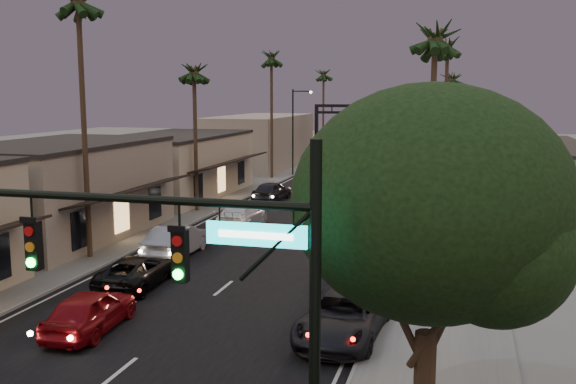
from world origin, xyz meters
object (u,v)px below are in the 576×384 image
Objects in this scene: arch at (377,119)px; oncoming_red at (90,311)px; palm_rb at (448,42)px; oncoming_silver at (177,240)px; corner_tree at (434,213)px; oncoming_pickup at (137,271)px; palm_lc at (194,66)px; streetlight_right at (423,135)px; palm_rc at (452,75)px; palm_ld at (271,54)px; palm_ra at (435,30)px; curbside_near at (344,315)px; streetlight_left at (295,125)px; palm_far at (324,72)px; curbside_black at (367,273)px; traffic_signal at (215,283)px.

oncoming_red is at bearing -92.78° from arch.
oncoming_silver is at bearing -122.98° from palm_rb.
corner_tree reaches higher than oncoming_silver.
oncoming_red is 0.93× the size of oncoming_pickup.
palm_lc is (-8.60, -34.00, 4.94)m from arch.
palm_rc is at bearing 84.95° from streetlight_right.
palm_rb is at bearing -118.69° from oncoming_pickup.
palm_ld reaches higher than corner_tree.
palm_ra is (-0.88, 16.55, 5.46)m from corner_tree.
palm_rc is 43.33m from oncoming_silver.
oncoming_pickup is at bearing 96.64° from oncoming_silver.
curbside_near is (10.69, -9.09, -0.04)m from oncoming_silver.
streetlight_right is at bearing 92.02° from curbside_near.
streetlight_left is at bearing 107.97° from corner_tree.
palm_ra is 1.00× the size of palm_far.
palm_lc reaches higher than oncoming_silver.
palm_lc is 2.13× the size of curbside_near.
oncoming_pickup is (4.74, -36.67, -11.73)m from palm_ld.
palm_lc is 2.46× the size of oncoming_pickup.
streetlight_right reaches higher than corner_tree.
corner_tree is 18.01m from oncoming_pickup.
arch is at bearing 60.03° from streetlight_left.
palm_far is at bearing 93.95° from streetlight_left.
palm_rb reaches higher than curbside_black.
oncoming_pickup is (4.44, -59.67, -10.75)m from palm_far.
oncoming_pickup is at bearing -94.27° from arch.
palm_rc is at bearing 27.62° from palm_ld.
palm_ra is 17.41m from oncoming_pickup.
curbside_black is at bearing 104.36° from corner_tree.
oncoming_silver is 11.28m from curbside_black.
palm_ld is 1.16× the size of palm_rc.
palm_ra is at bearing -65.46° from streetlight_left.
corner_tree is 0.98× the size of streetlight_right.
streetlight_left is at bearing -85.81° from oncoming_silver.
palm_ld is at bearing 147.40° from palm_rb.
corner_tree is 0.72× the size of palm_rc.
traffic_signal reaches higher than arch.
streetlight_left is 20.96m from palm_far.
palm_rb is 2.48× the size of curbside_near.
traffic_signal is at bearing -65.94° from palm_lc.
palm_far is at bearing 107.38° from palm_ra.
curbside_black is at bearing -172.05° from oncoming_pickup.
corner_tree reaches higher than arch.
oncoming_pickup is 0.87× the size of curbside_near.
streetlight_left is 17.42m from palm_rc.
streetlight_right is 18.99m from streetlight_left.
traffic_signal is at bearing -137.69° from corner_tree.
corner_tree is 22.13m from oncoming_silver.
palm_rb is at bearing 85.84° from traffic_signal.
oncoming_red is 5.61m from oncoming_pickup.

